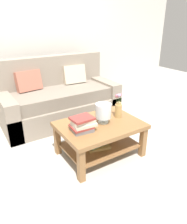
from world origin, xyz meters
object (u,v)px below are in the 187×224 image
object	(u,v)px
book_stack_main	(83,124)
flower_pitcher	(118,108)
glass_hurricane_vase	(103,111)
coffee_table	(100,133)
couch	(59,99)

from	to	relation	value
book_stack_main	flower_pitcher	world-z (taller)	flower_pitcher
book_stack_main	glass_hurricane_vase	distance (m)	0.33
flower_pitcher	coffee_table	bearing A→B (deg)	-173.44
glass_hurricane_vase	couch	bearing A→B (deg)	91.53
coffee_table	flower_pitcher	distance (m)	0.41
glass_hurricane_vase	flower_pitcher	xyz separation A→B (m)	(0.26, 0.03, -0.03)
glass_hurricane_vase	flower_pitcher	world-z (taller)	flower_pitcher
coffee_table	glass_hurricane_vase	xyz separation A→B (m)	(0.05, 0.00, 0.28)
flower_pitcher	book_stack_main	bearing A→B (deg)	-172.11
couch	flower_pitcher	bearing A→B (deg)	-76.78
coffee_table	flower_pitcher	xyz separation A→B (m)	(0.31, 0.04, 0.26)
coffee_table	book_stack_main	distance (m)	0.34
couch	glass_hurricane_vase	size ratio (longest dim) A/B	7.79
coffee_table	book_stack_main	bearing A→B (deg)	-170.56
couch	glass_hurricane_vase	xyz separation A→B (m)	(0.03, -1.29, 0.24)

